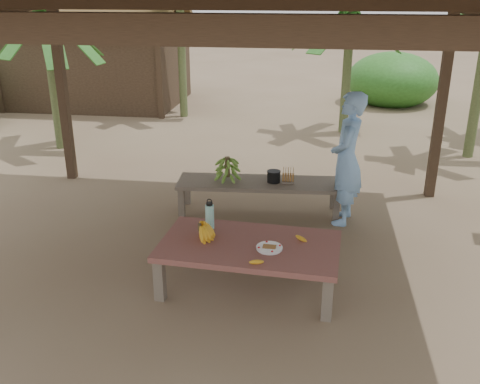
# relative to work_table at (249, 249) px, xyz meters

# --- Properties ---
(ground) EXTENTS (80.00, 80.00, 0.00)m
(ground) POSITION_rel_work_table_xyz_m (-0.47, 0.63, -0.43)
(ground) COLOR brown
(ground) RESTS_ON ground
(pavilion) EXTENTS (6.60, 5.60, 2.95)m
(pavilion) POSITION_rel_work_table_xyz_m (-0.48, 0.61, 2.34)
(pavilion) COLOR black
(pavilion) RESTS_ON ground
(work_table) EXTENTS (1.86, 1.12, 0.50)m
(work_table) POSITION_rel_work_table_xyz_m (0.00, 0.00, 0.00)
(work_table) COLOR brown
(work_table) RESTS_ON ground
(bench) EXTENTS (2.23, 0.74, 0.45)m
(bench) POSITION_rel_work_table_xyz_m (-0.12, 1.95, -0.04)
(bench) COLOR brown
(bench) RESTS_ON ground
(ripe_banana_bunch) EXTENTS (0.33, 0.29, 0.18)m
(ripe_banana_bunch) POSITION_rel_work_table_xyz_m (-0.52, 0.04, 0.16)
(ripe_banana_bunch) COLOR yellow
(ripe_banana_bunch) RESTS_ON work_table
(plate) EXTENTS (0.26, 0.26, 0.04)m
(plate) POSITION_rel_work_table_xyz_m (0.21, -0.11, 0.08)
(plate) COLOR white
(plate) RESTS_ON work_table
(loose_banana_front) EXTENTS (0.16, 0.10, 0.04)m
(loose_banana_front) POSITION_rel_work_table_xyz_m (0.12, -0.41, 0.09)
(loose_banana_front) COLOR yellow
(loose_banana_front) RESTS_ON work_table
(loose_banana_side) EXTENTS (0.14, 0.13, 0.04)m
(loose_banana_side) POSITION_rel_work_table_xyz_m (0.51, 0.14, 0.09)
(loose_banana_side) COLOR yellow
(loose_banana_side) RESTS_ON work_table
(water_flask) EXTENTS (0.09, 0.09, 0.34)m
(water_flask) POSITION_rel_work_table_xyz_m (-0.47, 0.30, 0.21)
(water_flask) COLOR #3BB8A8
(water_flask) RESTS_ON work_table
(green_banana_stalk) EXTENTS (0.33, 0.33, 0.35)m
(green_banana_stalk) POSITION_rel_work_table_xyz_m (-0.54, 1.92, 0.19)
(green_banana_stalk) COLOR #598C2D
(green_banana_stalk) RESTS_ON bench
(cooking_pot) EXTENTS (0.18, 0.18, 0.15)m
(cooking_pot) POSITION_rel_work_table_xyz_m (0.08, 1.96, 0.09)
(cooking_pot) COLOR black
(cooking_pot) RESTS_ON bench
(skewer_rack) EXTENTS (0.18, 0.09, 0.24)m
(skewer_rack) POSITION_rel_work_table_xyz_m (0.28, 1.92, 0.14)
(skewer_rack) COLOR #A57F47
(skewer_rack) RESTS_ON bench
(woman) EXTENTS (0.51, 0.69, 1.73)m
(woman) POSITION_rel_work_table_xyz_m (1.02, 1.81, 0.43)
(woman) COLOR #78A7E3
(woman) RESTS_ON ground
(hut) EXTENTS (4.40, 3.43, 2.85)m
(hut) POSITION_rel_work_table_xyz_m (-4.97, 8.63, 0.67)
(hut) COLOR black
(hut) RESTS_ON ground
(banana_plant_n) EXTENTS (1.80, 1.80, 2.67)m
(banana_plant_n) POSITION_rel_work_table_xyz_m (1.19, 6.47, 1.76)
(banana_plant_n) COLOR #596638
(banana_plant_n) RESTS_ON ground
(banana_plant_w) EXTENTS (1.80, 1.80, 2.73)m
(banana_plant_w) POSITION_rel_work_table_xyz_m (-4.22, 4.51, 1.82)
(banana_plant_w) COLOR #596638
(banana_plant_w) RESTS_ON ground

